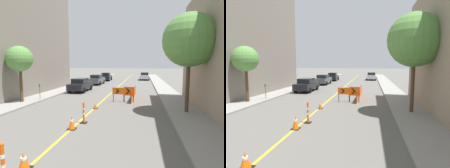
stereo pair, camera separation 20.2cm
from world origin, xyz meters
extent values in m
cube|color=gold|center=(0.00, 29.69, 0.00)|extent=(0.12, 59.38, 0.01)
cube|color=gray|center=(-6.28, 29.69, 0.08)|extent=(2.24, 59.38, 0.15)
cube|color=gray|center=(6.28, 29.69, 0.08)|extent=(2.24, 59.38, 0.15)
cone|color=orange|center=(-0.05, 8.03, 0.30)|extent=(0.33, 0.33, 0.54)
cylinder|color=white|center=(-0.05, 8.03, 0.36)|extent=(0.17, 0.17, 0.09)
cube|color=black|center=(0.05, 11.50, 0.01)|extent=(0.40, 0.40, 0.03)
cone|color=orange|center=(0.05, 11.50, 0.36)|extent=(0.32, 0.32, 0.66)
cylinder|color=white|center=(0.05, 11.50, 0.44)|extent=(0.17, 0.17, 0.11)
cube|color=black|center=(0.11, 15.69, 0.01)|extent=(0.34, 0.34, 0.03)
cone|color=orange|center=(0.11, 15.69, 0.28)|extent=(0.27, 0.27, 0.50)
cylinder|color=white|center=(0.11, 15.69, 0.34)|extent=(0.14, 0.14, 0.08)
cube|color=black|center=(0.34, 12.50, 0.02)|extent=(0.33, 0.33, 0.04)
cylinder|color=#EF560C|center=(0.34, 12.50, 0.57)|extent=(0.10, 0.10, 1.07)
cylinder|color=white|center=(0.34, 12.50, 0.52)|extent=(0.12, 0.12, 0.11)
cylinder|color=white|center=(0.34, 12.50, 0.81)|extent=(0.12, 0.12, 0.11)
sphere|color=#EF560C|center=(0.34, 12.50, 1.14)|extent=(0.11, 0.11, 0.11)
cube|color=#EF560C|center=(1.47, 18.31, 0.96)|extent=(1.08, 0.13, 0.58)
cube|color=black|center=(1.39, 18.27, 1.04)|extent=(0.29, 0.04, 0.29)
cube|color=black|center=(1.39, 18.27, 0.88)|extent=(0.29, 0.04, 0.29)
cylinder|color=black|center=(1.01, 18.31, 0.33)|extent=(0.06, 0.06, 0.67)
cylinder|color=black|center=(1.93, 18.31, 0.33)|extent=(0.06, 0.06, 0.67)
cube|color=#EF560C|center=(2.37, 18.31, 0.96)|extent=(0.94, 0.13, 0.74)
cube|color=black|center=(2.30, 18.27, 1.07)|extent=(0.35, 0.04, 0.35)
cube|color=black|center=(2.30, 18.27, 0.86)|extent=(0.35, 0.04, 0.35)
cylinder|color=black|center=(1.97, 18.31, 0.30)|extent=(0.06, 0.06, 0.59)
cylinder|color=black|center=(2.77, 18.31, 0.30)|extent=(0.06, 0.06, 0.59)
cube|color=#EF560C|center=(2.67, 20.07, 0.52)|extent=(0.18, 4.71, 1.04)
cylinder|color=#262626|center=(2.59, 17.71, 0.52)|extent=(0.05, 0.05, 1.04)
cylinder|color=#262626|center=(2.75, 22.42, 0.52)|extent=(0.05, 0.05, 1.04)
cube|color=black|center=(-3.86, 23.49, 0.68)|extent=(1.84, 4.32, 0.72)
cube|color=black|center=(-3.86, 23.28, 1.31)|extent=(1.55, 1.95, 0.55)
cylinder|color=black|center=(-4.71, 24.82, 0.32)|extent=(0.23, 0.64, 0.64)
cylinder|color=black|center=(-3.00, 24.82, 0.32)|extent=(0.23, 0.64, 0.64)
cylinder|color=black|center=(-4.71, 22.16, 0.32)|extent=(0.23, 0.64, 0.64)
cylinder|color=black|center=(-3.00, 22.16, 0.32)|extent=(0.23, 0.64, 0.64)
cube|color=#474C51|center=(-3.88, 31.03, 0.68)|extent=(1.91, 4.35, 0.72)
cube|color=black|center=(-3.88, 30.82, 1.31)|extent=(1.58, 1.98, 0.55)
cylinder|color=black|center=(-4.74, 32.37, 0.32)|extent=(0.24, 0.65, 0.64)
cylinder|color=black|center=(-3.03, 32.37, 0.32)|extent=(0.24, 0.65, 0.64)
cylinder|color=black|center=(-4.74, 29.70, 0.32)|extent=(0.24, 0.65, 0.64)
cylinder|color=black|center=(-3.03, 29.70, 0.32)|extent=(0.24, 0.65, 0.64)
cube|color=black|center=(-3.80, 38.04, 0.68)|extent=(2.04, 4.40, 0.72)
cube|color=black|center=(-3.80, 37.82, 1.31)|extent=(1.64, 2.02, 0.55)
cylinder|color=black|center=(-4.65, 39.37, 0.32)|extent=(0.26, 0.65, 0.64)
cylinder|color=black|center=(-2.94, 39.37, 0.32)|extent=(0.26, 0.65, 0.64)
cylinder|color=black|center=(-4.65, 36.71, 0.32)|extent=(0.26, 0.65, 0.64)
cylinder|color=black|center=(-2.94, 36.71, 0.32)|extent=(0.26, 0.65, 0.64)
cube|color=#B7B7BC|center=(3.85, 40.77, 0.68)|extent=(1.80, 4.30, 0.72)
cube|color=black|center=(3.85, 40.56, 1.31)|extent=(1.53, 1.94, 0.55)
cylinder|color=black|center=(3.00, 42.11, 0.32)|extent=(0.22, 0.64, 0.64)
cylinder|color=black|center=(4.71, 42.11, 0.32)|extent=(0.22, 0.64, 0.64)
cylinder|color=black|center=(3.00, 39.44, 0.32)|extent=(0.22, 0.64, 0.64)
cylinder|color=black|center=(4.71, 39.44, 0.32)|extent=(0.22, 0.64, 0.64)
cylinder|color=#4C4C51|center=(-5.50, 17.52, 0.71)|extent=(0.05, 0.05, 1.12)
cube|color=#565B60|center=(-5.50, 17.52, 1.38)|extent=(0.12, 0.10, 0.22)
sphere|color=#565B60|center=(-5.50, 17.52, 1.49)|extent=(0.11, 0.11, 0.11)
cylinder|color=#4C3823|center=(-6.39, 16.29, 1.54)|extent=(0.24, 0.24, 2.77)
sphere|color=#568E42|center=(-6.39, 16.29, 3.70)|extent=(2.08, 2.08, 2.08)
cylinder|color=#4C3823|center=(6.39, 15.45, 1.82)|extent=(0.24, 0.24, 3.34)
sphere|color=#568E42|center=(6.39, 15.45, 4.77)|extent=(3.40, 3.40, 3.40)
camera|label=1|loc=(3.52, 3.51, 3.24)|focal=28.00mm
camera|label=2|loc=(3.71, 3.55, 3.24)|focal=28.00mm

